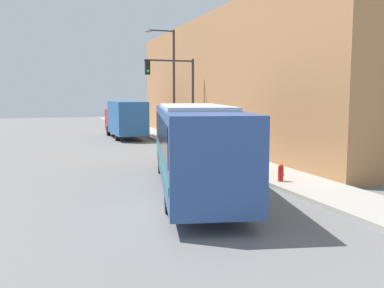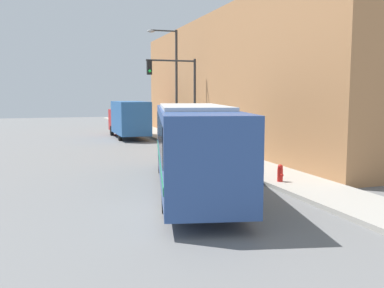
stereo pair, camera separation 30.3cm
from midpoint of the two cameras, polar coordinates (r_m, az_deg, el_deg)
ground_plane at (r=13.85m, az=-1.15°, el=-9.00°), size 120.00×120.00×0.00m
sidewalk at (r=34.37m, az=-1.92°, el=0.53°), size 2.71×70.00×0.17m
building_facade at (r=33.47m, az=6.52°, el=8.29°), size 6.00×33.11×9.46m
city_bus at (r=16.70m, az=0.57°, el=0.43°), size 5.25×12.17×3.32m
delivery_truck at (r=37.06m, az=-8.24°, el=3.42°), size 2.41×7.90×3.15m
fire_hydrant at (r=17.98m, az=12.15°, el=-3.80°), size 0.23×0.31×0.71m
traffic_light_pole at (r=27.58m, az=-1.41°, el=7.47°), size 3.28×0.35×5.84m
parking_meter at (r=23.88m, az=3.85°, el=0.28°), size 0.14×0.14×1.38m
street_lamp at (r=32.13m, az=-2.25°, el=8.84°), size 2.28×0.28×8.28m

